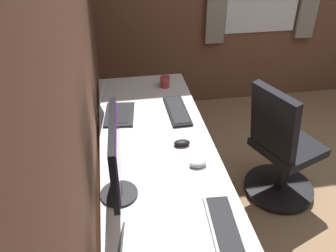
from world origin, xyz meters
TOP-DOWN VIEW (x-y plane):
  - wall_back at (0.00, 1.98)m, footprint 4.46×0.10m
  - desk at (0.04, 1.55)m, footprint 2.28×0.72m
  - drawer_pedestal at (0.58, 1.58)m, footprint 0.40×0.51m
  - monitor_primary at (-0.24, 1.81)m, footprint 0.50×0.20m
  - laptop_leftmost at (0.57, 1.82)m, footprint 0.35×0.30m
  - keyboard_main at (0.55, 1.35)m, footprint 0.42×0.15m
  - keyboard_spare at (-0.55, 1.32)m, footprint 0.43×0.17m
  - mouse_main at (0.14, 1.39)m, footprint 0.06×0.10m
  - mouse_spare at (-0.08, 1.34)m, footprint 0.06×0.10m
  - coffee_mug at (0.95, 1.37)m, footprint 0.12×0.08m
  - office_chair at (0.32, 0.59)m, footprint 0.56×0.61m

SIDE VIEW (x-z plane):
  - drawer_pedestal at x=0.58m, z-range 0.00..0.69m
  - office_chair at x=0.32m, z-range -0.03..0.94m
  - desk at x=0.04m, z-range 0.30..1.03m
  - keyboard_main at x=0.55m, z-range 0.73..0.75m
  - keyboard_spare at x=-0.55m, z-range 0.73..0.75m
  - mouse_main at x=0.14m, z-range 0.73..0.76m
  - mouse_spare at x=-0.08m, z-range 0.73..0.76m
  - coffee_mug at x=0.95m, z-range 0.73..0.82m
  - laptop_leftmost at x=0.57m, z-range 0.68..0.88m
  - monitor_primary at x=-0.24m, z-range 0.76..1.22m
  - wall_back at x=0.00m, z-range 0.00..2.60m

